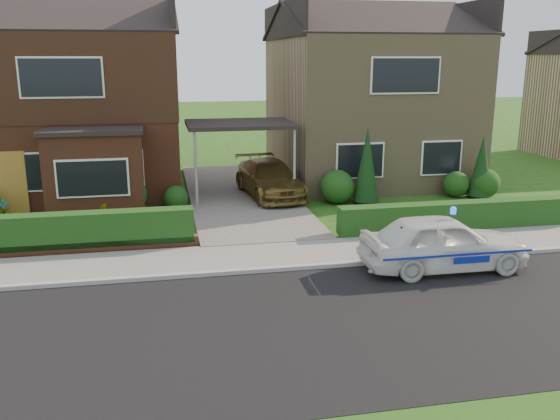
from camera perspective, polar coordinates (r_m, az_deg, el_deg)
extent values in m
plane|color=#164D14|center=(11.70, 3.62, -11.00)|extent=(120.00, 120.00, 0.00)
cube|color=black|center=(11.70, 3.62, -11.00)|extent=(60.00, 6.00, 0.02)
cube|color=#9E9993|center=(14.41, 0.50, -5.67)|extent=(60.00, 0.16, 0.12)
cube|color=slate|center=(15.39, -0.31, -4.38)|extent=(60.00, 2.00, 0.10)
cube|color=#666059|center=(21.94, -3.77, 1.39)|extent=(3.80, 12.00, 0.12)
cube|color=brown|center=(24.47, -18.62, 8.77)|extent=(7.20, 8.00, 5.80)
cube|color=white|center=(21.00, -23.86, 3.31)|extent=(1.80, 0.08, 1.30)
cube|color=white|center=(20.54, -15.20, 3.82)|extent=(1.60, 0.08, 1.30)
cube|color=white|center=(20.40, -20.30, 11.87)|extent=(2.60, 0.08, 1.30)
cube|color=black|center=(24.38, -18.90, 12.16)|extent=(7.26, 8.06, 2.90)
cube|color=brown|center=(19.95, -17.37, 3.21)|extent=(3.00, 1.40, 2.70)
cube|color=black|center=(19.74, -17.68, 7.26)|extent=(3.20, 1.60, 0.14)
cube|color=#947C5A|center=(25.76, 8.27, 9.62)|extent=(7.20, 8.00, 5.80)
cube|color=white|center=(21.66, 7.70, 4.73)|extent=(1.80, 0.08, 1.30)
cube|color=white|center=(22.88, 15.26, 4.87)|extent=(1.60, 0.08, 1.30)
cube|color=white|center=(21.93, 11.99, 12.56)|extent=(2.60, 0.08, 1.30)
cube|color=black|center=(21.50, -3.89, 8.26)|extent=(3.80, 3.00, 0.14)
cylinder|color=gray|center=(20.16, -8.10, 3.85)|extent=(0.10, 0.10, 2.70)
cylinder|color=gray|center=(20.62, 1.39, 4.23)|extent=(0.10, 0.10, 2.70)
cube|color=brown|center=(16.51, -21.38, -3.61)|extent=(7.70, 0.25, 0.36)
cube|color=#163611|center=(16.70, -21.24, -4.05)|extent=(7.50, 0.55, 0.90)
cube|color=#163611|center=(18.45, 16.89, -1.95)|extent=(7.50, 0.55, 0.80)
sphere|color=#163611|center=(20.01, -14.56, 1.42)|extent=(1.32, 1.32, 1.32)
sphere|color=#163611|center=(20.32, -9.97, 1.18)|extent=(0.84, 0.84, 0.84)
sphere|color=#163611|center=(20.96, 5.51, 2.24)|extent=(1.20, 1.20, 1.20)
sphere|color=#163611|center=(22.81, 16.57, 2.40)|extent=(0.96, 0.96, 0.96)
sphere|color=#163611|center=(23.03, 19.13, 2.46)|extent=(1.08, 1.08, 1.08)
cone|color=black|center=(20.94, 8.34, 4.10)|extent=(0.90, 0.90, 2.60)
cone|color=black|center=(22.83, 18.81, 3.82)|extent=(0.90, 0.90, 2.20)
imported|color=silver|center=(14.84, 15.43, -3.07)|extent=(1.67, 4.03, 1.37)
sphere|color=#193FF2|center=(14.73, 16.33, -0.18)|extent=(0.17, 0.17, 0.17)
cube|color=navy|center=(14.18, 16.87, -4.23)|extent=(3.69, 0.02, 0.05)
cube|color=navy|center=(15.55, 14.10, -2.39)|extent=(3.69, 0.01, 0.05)
ellipsoid|color=black|center=(14.22, 11.63, -2.46)|extent=(0.22, 0.17, 0.21)
sphere|color=white|center=(14.17, 11.78, -2.56)|extent=(0.11, 0.11, 0.11)
sphere|color=black|center=(14.17, 11.77, -1.93)|extent=(0.13, 0.13, 0.13)
cone|color=black|center=(14.14, 11.60, -1.68)|extent=(0.04, 0.04, 0.05)
cone|color=black|center=(14.17, 11.93, -1.66)|extent=(0.04, 0.04, 0.05)
imported|color=brown|center=(21.55, -1.02, 3.08)|extent=(2.25, 4.56, 1.27)
imported|color=gray|center=(20.36, -25.07, -0.11)|extent=(0.41, 0.30, 0.74)
imported|color=gray|center=(18.52, -16.89, -0.62)|extent=(0.55, 0.52, 0.80)
imported|color=gray|center=(17.44, -19.49, -1.65)|extent=(0.66, 0.66, 0.85)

